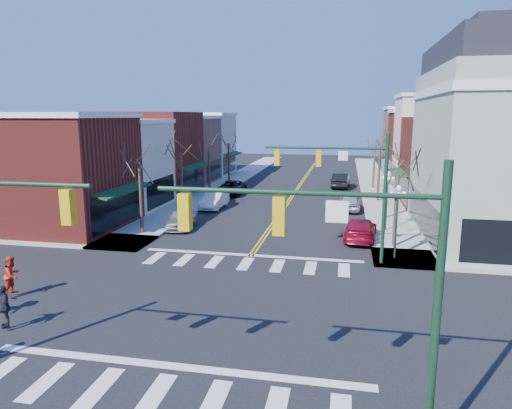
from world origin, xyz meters
The scene contains 32 objects.
ground centered at (0.00, 0.00, 0.00)m, with size 160.00×160.00×0.00m, color black.
sidewalk_left centered at (-8.75, 20.00, 0.07)m, with size 3.50×70.00×0.15m, color #9E9B93.
sidewalk_right centered at (8.75, 20.00, 0.07)m, with size 3.50×70.00×0.15m, color #9E9B93.
bldg_left_brick_a centered at (-15.50, 11.75, 4.00)m, with size 10.00×8.50×8.00m, color maroon.
bldg_left_stucco_a centered at (-15.50, 19.50, 3.75)m, with size 10.00×7.00×7.50m, color beige.
bldg_left_brick_b centered at (-15.50, 27.50, 4.25)m, with size 10.00×9.00×8.50m, color maroon.
bldg_left_tan centered at (-15.50, 35.75, 3.90)m, with size 10.00×7.50×7.80m, color #9A6D55.
bldg_left_stucco_b centered at (-15.50, 43.50, 4.10)m, with size 10.00×8.00×8.20m, color beige.
bldg_right_brick_a centered at (15.50, 25.75, 4.00)m, with size 10.00×8.50×8.00m, color maroon.
bldg_right_stucco centered at (15.50, 33.50, 5.00)m, with size 10.00×7.00×10.00m, color beige.
bldg_right_brick_b centered at (15.50, 41.00, 4.25)m, with size 10.00×8.00×8.50m, color maroon.
bldg_right_tan centered at (15.50, 49.00, 4.50)m, with size 10.00×8.00×9.00m, color #9A6D55.
traffic_mast_near_right centered at (5.55, -7.40, 4.71)m, with size 6.60×0.28×7.20m.
traffic_mast_far_right centered at (5.55, 7.40, 4.71)m, with size 6.60×0.28×7.20m.
lamppost_corner centered at (8.20, 8.50, 2.96)m, with size 0.36×0.36×4.33m.
lamppost_midblock centered at (8.20, 15.00, 2.96)m, with size 0.36×0.36×4.33m.
tree_left_a centered at (-8.40, 11.00, 2.38)m, with size 0.24×0.24×4.76m, color #382B21.
tree_left_b centered at (-8.40, 19.00, 2.52)m, with size 0.24×0.24×5.04m, color #382B21.
tree_left_c centered at (-8.40, 27.00, 2.27)m, with size 0.24×0.24×4.55m, color #382B21.
tree_left_d centered at (-8.40, 35.00, 2.45)m, with size 0.24×0.24×4.90m, color #382B21.
tree_right_a centered at (8.40, 11.00, 2.31)m, with size 0.24×0.24×4.62m, color #382B21.
tree_right_b centered at (8.40, 19.00, 2.59)m, with size 0.24×0.24×5.18m, color #382B21.
tree_right_c centered at (8.40, 27.00, 2.42)m, with size 0.24×0.24×4.83m, color #382B21.
tree_right_d centered at (8.40, 35.00, 2.48)m, with size 0.24×0.24×4.97m, color #382B21.
car_left_near centered at (-6.40, 13.37, 0.73)m, with size 1.71×4.26×1.45m, color #AAA9AE.
car_left_mid centered at (-6.07, 20.82, 0.73)m, with size 1.54×4.41×1.45m, color white.
car_left_far centered at (-6.40, 28.00, 0.73)m, with size 2.41×5.23×1.45m, color black.
car_right_near centered at (6.40, 12.60, 0.71)m, with size 2.00×4.93×1.43m, color maroon.
car_right_mid centered at (5.71, 22.24, 0.74)m, with size 1.75×4.36×1.48m, color silver.
car_right_far centered at (4.80, 35.13, 0.84)m, with size 1.78×5.09×1.68m, color black.
pedestrian_red_b centered at (-9.30, -0.48, 1.05)m, with size 0.87×0.68×1.79m, color red.
pedestrian_dark_a centered at (-7.30, -3.38, 0.97)m, with size 0.96×0.40×1.65m, color black.
Camera 1 is at (5.28, -17.53, 8.10)m, focal length 32.00 mm.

